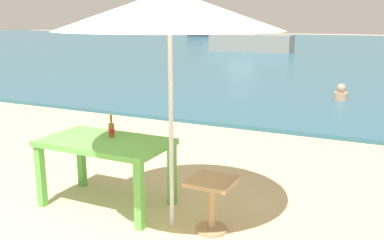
% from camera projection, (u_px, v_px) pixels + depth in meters
% --- Properties ---
extents(sea_water, '(120.00, 50.00, 0.08)m').
position_uv_depth(sea_water, '(361.00, 48.00, 30.08)').
color(sea_water, '#2D6075').
rests_on(sea_water, ground_plane).
extents(picnic_table_green, '(1.40, 0.80, 0.76)m').
position_uv_depth(picnic_table_green, '(106.00, 150.00, 4.72)').
color(picnic_table_green, '#60B24C').
rests_on(picnic_table_green, ground_plane).
extents(beer_bottle_amber, '(0.07, 0.07, 0.26)m').
position_uv_depth(beer_bottle_amber, '(111.00, 129.00, 4.79)').
color(beer_bottle_amber, brown).
rests_on(beer_bottle_amber, picnic_table_green).
extents(patio_umbrella, '(2.10, 2.10, 2.30)m').
position_uv_depth(patio_umbrella, '(170.00, 11.00, 3.89)').
color(patio_umbrella, silver).
rests_on(patio_umbrella, ground_plane).
extents(side_table_wood, '(0.44, 0.44, 0.54)m').
position_uv_depth(side_table_wood, '(212.00, 197.00, 4.20)').
color(side_table_wood, tan).
rests_on(side_table_wood, ground_plane).
extents(swimmer_person, '(0.34, 0.34, 0.41)m').
position_uv_depth(swimmer_person, '(341.00, 94.00, 10.66)').
color(swimmer_person, tan).
rests_on(swimmer_person, sea_water).
extents(boat_barge, '(5.02, 1.37, 1.83)m').
position_uv_depth(boat_barge, '(250.00, 41.00, 26.28)').
color(boat_barge, gray).
rests_on(boat_barge, sea_water).
extents(boat_sailboat, '(7.67, 2.09, 2.79)m').
position_uv_depth(boat_sailboat, '(221.00, 28.00, 48.56)').
color(boat_sailboat, '#38383F').
rests_on(boat_sailboat, sea_water).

